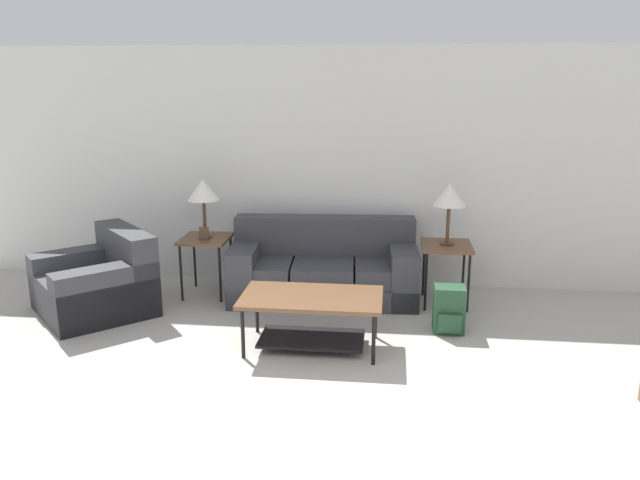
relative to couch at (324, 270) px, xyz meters
The scene contains 10 objects.
wall_back 1.15m from the couch, 79.55° to the left, with size 8.79×0.06×2.60m.
couch is the anchor object (origin of this frame).
armchair 2.27m from the couch, 163.22° to the right, with size 1.42×1.43×0.80m.
coffee_table 1.28m from the couch, 88.38° to the right, with size 1.20×0.67×0.47m.
side_table_left 1.28m from the couch, behind, with size 0.49×0.54×0.63m.
side_table_right 1.28m from the couch, ahead, with size 0.49×0.54×0.63m.
table_lamp_left 1.50m from the couch, behind, with size 0.33×0.33×0.62m.
table_lamp_right 1.51m from the couch, ahead, with size 0.33×0.33×0.62m.
backpack 1.47m from the couch, 32.35° to the right, with size 0.28×0.31×0.43m.
picture_frame 1.31m from the couch, behind, with size 0.10×0.04×0.13m.
Camera 1 is at (0.57, -2.94, 2.26)m, focal length 35.00 mm.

